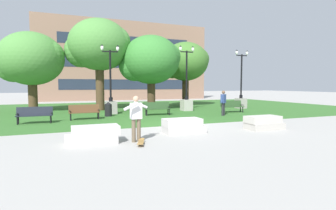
{
  "coord_description": "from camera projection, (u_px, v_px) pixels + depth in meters",
  "views": [
    {
      "loc": [
        -5.43,
        -12.46,
        2.1
      ],
      "look_at": [
        -1.09,
        -1.4,
        1.2
      ],
      "focal_mm": 28.0,
      "sensor_mm": 36.0,
      "label": 1
    }
  ],
  "objects": [
    {
      "name": "person_bystander_near_lawn",
      "position": [
        223.0,
        102.0,
        17.9
      ],
      "size": [
        0.62,
        0.5,
        1.71
      ],
      "color": "#28282D",
      "rests_on": "grass_lawn"
    },
    {
      "name": "building_facade_distant",
      "position": [
        127.0,
        61.0,
        37.06
      ],
      "size": [
        24.26,
        1.03,
        11.08
      ],
      "color": "#8E6B56",
      "rests_on": "ground"
    },
    {
      "name": "tree_near_right",
      "position": [
        150.0,
        61.0,
        22.12
      ],
      "size": [
        5.05,
        4.81,
        6.27
      ],
      "color": "#42301E",
      "rests_on": "grass_lawn"
    },
    {
      "name": "ground_plane",
      "position": [
        178.0,
        125.0,
        13.7
      ],
      "size": [
        140.0,
        140.0,
        0.0
      ],
      "primitive_type": "plane",
      "color": "#A3A09B"
    },
    {
      "name": "lamp_post_left",
      "position": [
        186.0,
        98.0,
        21.41
      ],
      "size": [
        1.32,
        0.8,
        5.26
      ],
      "color": "#ADA89E",
      "rests_on": "grass_lawn"
    },
    {
      "name": "skateboard",
      "position": [
        141.0,
        142.0,
        9.27
      ],
      "size": [
        0.52,
        1.03,
        0.14
      ],
      "color": "olive",
      "rests_on": "ground"
    },
    {
      "name": "concrete_block_center",
      "position": [
        93.0,
        135.0,
        9.43
      ],
      "size": [
        1.89,
        0.9,
        0.64
      ],
      "color": "#BCB7B2",
      "rests_on": "ground"
    },
    {
      "name": "park_bench_near_left",
      "position": [
        157.0,
        108.0,
        18.23
      ],
      "size": [
        1.83,
        0.66,
        0.9
      ],
      "color": "#284723",
      "rests_on": "grass_lawn"
    },
    {
      "name": "concrete_block_left",
      "position": [
        183.0,
        126.0,
        11.51
      ],
      "size": [
        1.81,
        0.9,
        0.64
      ],
      "color": "#BCB7B2",
      "rests_on": "ground"
    },
    {
      "name": "grass_lawn",
      "position": [
        132.0,
        109.0,
        22.98
      ],
      "size": [
        40.0,
        20.0,
        0.02
      ],
      "primitive_type": "cube",
      "color": "#336628",
      "rests_on": "ground"
    },
    {
      "name": "tree_near_left",
      "position": [
        98.0,
        46.0,
        21.44
      ],
      "size": [
        5.2,
        4.95,
        7.49
      ],
      "color": "#4C3823",
      "rests_on": "grass_lawn"
    },
    {
      "name": "tree_far_right",
      "position": [
        185.0,
        62.0,
        26.2
      ],
      "size": [
        4.75,
        4.53,
        6.37
      ],
      "color": "#42301E",
      "rests_on": "grass_lawn"
    },
    {
      "name": "trash_bin",
      "position": [
        108.0,
        109.0,
        17.55
      ],
      "size": [
        0.49,
        0.49,
        0.96
      ],
      "color": "black",
      "rests_on": "grass_lawn"
    },
    {
      "name": "tree_far_left",
      "position": [
        31.0,
        60.0,
        20.36
      ],
      "size": [
        5.11,
        4.86,
        6.21
      ],
      "color": "#4C3823",
      "rests_on": "grass_lawn"
    },
    {
      "name": "person_skateboarder",
      "position": [
        136.0,
        116.0,
        9.65
      ],
      "size": [
        1.07,
        0.74,
        1.71
      ],
      "color": "brown",
      "rests_on": "ground"
    },
    {
      "name": "park_bench_far_left",
      "position": [
        84.0,
        111.0,
        15.87
      ],
      "size": [
        1.82,
        0.59,
        0.9
      ],
      "color": "brown",
      "rests_on": "grass_lawn"
    },
    {
      "name": "lamp_post_right",
      "position": [
        241.0,
        97.0,
        23.58
      ],
      "size": [
        1.32,
        0.8,
        5.22
      ],
      "color": "gray",
      "rests_on": "grass_lawn"
    },
    {
      "name": "lamp_post_center",
      "position": [
        111.0,
        100.0,
        19.01
      ],
      "size": [
        1.32,
        0.8,
        4.98
      ],
      "color": "gray",
      "rests_on": "grass_lawn"
    },
    {
      "name": "park_bench_far_right",
      "position": [
        232.0,
        106.0,
        20.02
      ],
      "size": [
        1.84,
        0.67,
        0.9
      ],
      "color": "#284723",
      "rests_on": "grass_lawn"
    },
    {
      "name": "concrete_block_right",
      "position": [
        264.0,
        123.0,
        12.5
      ],
      "size": [
        1.83,
        0.9,
        0.64
      ],
      "color": "#B2ADA3",
      "rests_on": "ground"
    },
    {
      "name": "park_bench_near_right",
      "position": [
        35.0,
        114.0,
        14.24
      ],
      "size": [
        1.81,
        0.55,
        0.9
      ],
      "color": "#1E232D",
      "rests_on": "grass_lawn"
    }
  ]
}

